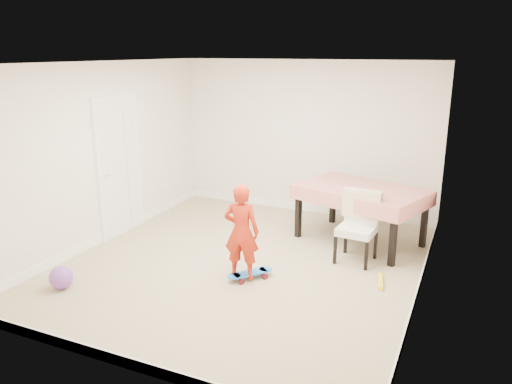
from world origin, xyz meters
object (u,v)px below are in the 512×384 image
at_px(dining_chair, 357,228).
at_px(child, 242,234).
at_px(balloon, 61,278).
at_px(dining_table, 360,215).
at_px(skateboard, 250,275).

xyz_separation_m(dining_chair, child, (-1.15, -1.13, 0.12)).
height_order(dining_chair, balloon, dining_chair).
bearing_deg(dining_table, dining_chair, -61.57).
height_order(dining_chair, child, child).
xyz_separation_m(dining_chair, balloon, (-3.01, -2.23, -0.34)).
xyz_separation_m(skateboard, child, (-0.09, -0.06, 0.55)).
distance_m(dining_table, balloon, 4.14).
relative_size(skateboard, child, 0.50).
xyz_separation_m(dining_table, child, (-1.03, -1.86, 0.18)).
bearing_deg(dining_table, balloon, -115.33).
height_order(dining_chair, skateboard, dining_chair).
bearing_deg(dining_chair, dining_table, 104.14).
distance_m(dining_table, child, 2.13).
distance_m(dining_chair, child, 1.62).
bearing_deg(dining_chair, balloon, -138.77).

